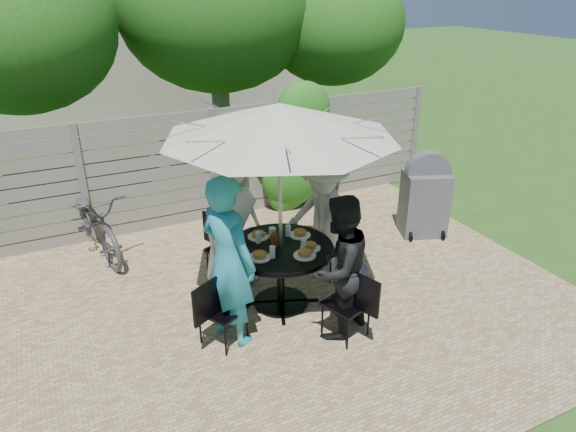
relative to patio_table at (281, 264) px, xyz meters
name	(u,v)px	position (x,y,z in m)	size (l,w,h in m)	color
backyard_envelope	(126,22)	(0.20, 10.05, 2.04)	(60.00, 60.00, 5.00)	#2C4D18
patio_table	(281,264)	(0.00, 0.00, 0.00)	(1.64, 1.64, 0.81)	black
umbrella	(280,120)	(0.00, 0.00, 1.74)	(3.39, 3.39, 2.49)	silver
chair_back	(226,260)	(-0.39, 0.88, -0.31)	(0.55, 0.66, 0.87)	black
person_back	(231,218)	(-0.34, 0.76, 0.36)	(0.90, 0.59, 1.85)	silver
chair_left	(223,323)	(-0.88, -0.39, -0.30)	(0.66, 0.57, 0.88)	black
person_left	(229,262)	(-0.76, -0.34, 0.40)	(0.71, 0.46, 1.94)	teal
chair_front	(347,317)	(0.39, -0.88, -0.30)	(0.53, 0.67, 0.88)	black
person_front	(339,268)	(0.34, -0.76, 0.27)	(0.81, 0.63, 1.67)	black
chair_right	(328,256)	(0.88, 0.39, -0.30)	(0.67, 0.56, 0.88)	black
person_right	(323,220)	(0.76, 0.34, 0.29)	(1.11, 0.64, 1.71)	#B1B2AD
plate_back	(258,235)	(-0.15, 0.33, 0.27)	(0.26, 0.26, 0.06)	white
plate_left	(260,256)	(-0.33, -0.15, 0.27)	(0.26, 0.26, 0.06)	white
plate_front	(305,254)	(0.15, -0.33, 0.27)	(0.26, 0.26, 0.06)	white
plate_right	(300,234)	(0.33, 0.15, 0.27)	(0.26, 0.26, 0.06)	white
plate_extra	(310,247)	(0.29, -0.20, 0.27)	(0.24, 0.24, 0.06)	white
glass_back	(258,237)	(-0.20, 0.19, 0.32)	(0.07, 0.07, 0.14)	silver
glass_left	(272,252)	(-0.19, -0.20, 0.32)	(0.07, 0.07, 0.14)	silver
glass_front	(304,244)	(0.20, -0.19, 0.32)	(0.07, 0.07, 0.14)	silver
glass_right	(288,231)	(0.19, 0.20, 0.32)	(0.07, 0.07, 0.14)	silver
syrup_jug	(274,241)	(-0.08, 0.02, 0.33)	(0.09, 0.09, 0.16)	#59280C
coffee_cup	(272,233)	(0.00, 0.24, 0.31)	(0.08, 0.08, 0.12)	#C6B293
bicycle	(94,221)	(-1.85, 2.36, -0.06)	(0.67, 1.91, 1.01)	#333338
bbq_grill	(425,198)	(2.80, 0.79, 0.05)	(0.80, 0.71, 1.35)	#525256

